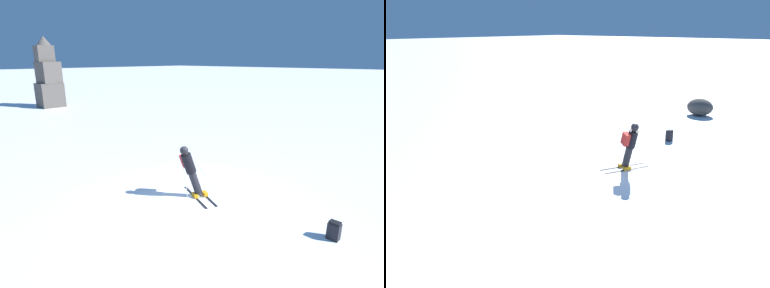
# 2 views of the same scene
# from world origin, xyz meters

# --- Properties ---
(ground_plane) EXTENTS (300.00, 300.00, 0.00)m
(ground_plane) POSITION_xyz_m (0.00, 0.00, 0.00)
(ground_plane) COLOR white
(skier) EXTENTS (1.40, 1.83, 1.88)m
(skier) POSITION_xyz_m (0.20, 0.17, 1.04)
(skier) COLOR black
(skier) RESTS_ON ground
(spare_backpack) EXTENTS (0.24, 0.31, 0.50)m
(spare_backpack) POSITION_xyz_m (0.96, -4.20, 0.24)
(spare_backpack) COLOR black
(spare_backpack) RESTS_ON ground
(exposed_boulder_1) EXTENTS (1.49, 1.27, 0.97)m
(exposed_boulder_1) POSITION_xyz_m (2.10, -9.96, 0.48)
(exposed_boulder_1) COLOR #4C4742
(exposed_boulder_1) RESTS_ON ground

